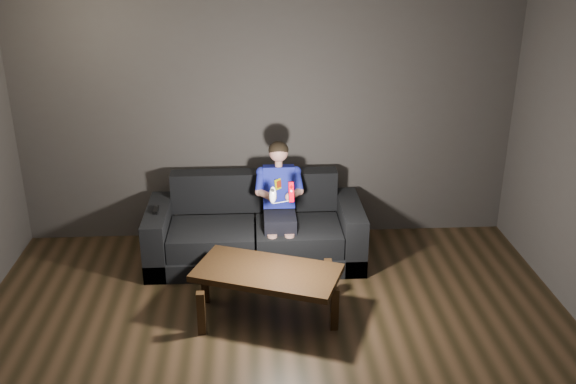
{
  "coord_description": "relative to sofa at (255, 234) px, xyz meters",
  "views": [
    {
      "loc": [
        -0.16,
        -3.72,
        3.0
      ],
      "look_at": [
        0.15,
        1.55,
        0.85
      ],
      "focal_mm": 40.0,
      "sensor_mm": 36.0,
      "label": 1
    }
  ],
  "objects": [
    {
      "name": "back_wall",
      "position": [
        0.15,
        0.57,
        1.09
      ],
      "size": [
        5.0,
        0.04,
        2.7
      ],
      "primitive_type": "cube",
      "color": "#3E3836",
      "rests_on": "ground"
    },
    {
      "name": "wii_remote_red",
      "position": [
        0.32,
        -0.48,
        0.63
      ],
      "size": [
        0.05,
        0.07,
        0.18
      ],
      "color": "red",
      "rests_on": "child"
    },
    {
      "name": "coffee_table",
      "position": [
        0.09,
        -1.02,
        0.11
      ],
      "size": [
        1.31,
        0.96,
        0.43
      ],
      "color": "black",
      "rests_on": "floor"
    },
    {
      "name": "sofa",
      "position": [
        0.0,
        0.0,
        0.0
      ],
      "size": [
        2.06,
        0.89,
        0.8
      ],
      "color": "black",
      "rests_on": "floor"
    },
    {
      "name": "floor",
      "position": [
        0.15,
        -1.93,
        -0.26
      ],
      "size": [
        5.0,
        5.0,
        0.0
      ],
      "primitive_type": "plane",
      "color": "black",
      "rests_on": "ground"
    },
    {
      "name": "nunchuk_white",
      "position": [
        0.16,
        -0.47,
        0.6
      ],
      "size": [
        0.08,
        0.1,
        0.16
      ],
      "color": "white",
      "rests_on": "child"
    },
    {
      "name": "child",
      "position": [
        0.23,
        -0.05,
        0.43
      ],
      "size": [
        0.45,
        0.55,
        1.11
      ],
      "color": "black",
      "rests_on": "sofa"
    },
    {
      "name": "wii_remote_black",
      "position": [
        -0.93,
        -0.08,
        0.32
      ],
      "size": [
        0.04,
        0.16,
        0.03
      ],
      "color": "black",
      "rests_on": "sofa"
    }
  ]
}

